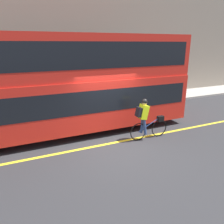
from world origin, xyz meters
TOP-DOWN VIEW (x-y plane):
  - ground_plane at (0.00, 0.00)m, footprint 80.00×80.00m
  - road_center_line at (0.00, 0.26)m, footprint 50.00×0.14m
  - sidewalk_curb at (0.00, 5.58)m, footprint 60.00×2.31m
  - building_facade at (0.00, 6.89)m, footprint 60.00×0.30m
  - bus at (-2.01, 2.05)m, footprint 11.76×2.48m
  - cyclist_on_bike at (1.27, 0.08)m, footprint 1.68×0.32m
  - trash_bin at (5.80, 5.47)m, footprint 0.48×0.48m
  - street_sign_post at (5.90, 5.46)m, footprint 0.36×0.09m

SIDE VIEW (x-z plane):
  - ground_plane at x=0.00m, z-range 0.00..0.00m
  - road_center_line at x=0.00m, z-range 0.00..0.01m
  - sidewalk_curb at x=0.00m, z-range 0.00..0.12m
  - trash_bin at x=5.80m, z-range 0.12..1.11m
  - cyclist_on_bike at x=1.27m, z-range 0.06..1.71m
  - street_sign_post at x=5.90m, z-range 0.27..2.72m
  - bus at x=-2.01m, z-range 0.21..4.20m
  - building_facade at x=0.00m, z-range 0.00..8.74m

